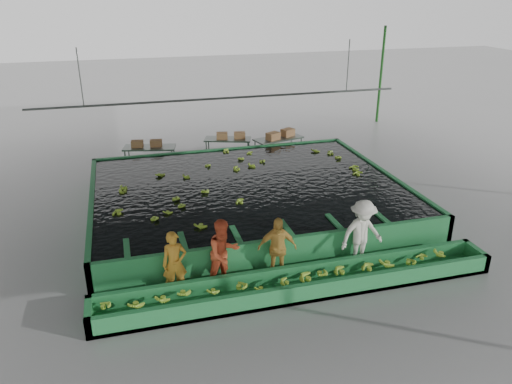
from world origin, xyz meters
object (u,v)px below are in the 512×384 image
object	(u,v)px
packing_table_left	(150,158)
box_stack_left	(147,147)
box_stack_right	(280,138)
worker_d	(362,234)
packing_table_mid	(228,148)
worker_b	(224,254)
packing_table_right	(278,148)
worker_a	(175,263)
worker_c	(277,248)
box_stack_mid	(231,138)
sorting_trough	(301,283)
flotation_tank	(248,196)

from	to	relation	value
packing_table_left	box_stack_left	bearing A→B (deg)	152.76
packing_table_left	box_stack_right	distance (m)	5.47
worker_d	packing_table_mid	world-z (taller)	worker_d
worker_b	packing_table_right	size ratio (longest dim) A/B	0.86
box_stack_right	worker_b	bearing A→B (deg)	-116.16
worker_a	worker_c	bearing A→B (deg)	-1.05
worker_c	packing_table_mid	bearing A→B (deg)	94.91
box_stack_left	box_stack_mid	world-z (taller)	box_stack_left
packing_table_right	box_stack_left	distance (m)	5.47
worker_b	box_stack_left	distance (m)	9.27
sorting_trough	packing_table_left	distance (m)	10.33
packing_table_left	box_stack_right	size ratio (longest dim) A/B	1.47
box_stack_left	packing_table_mid	bearing A→B (deg)	6.27
sorting_trough	box_stack_left	bearing A→B (deg)	106.20
sorting_trough	packing_table_right	distance (m)	10.03
worker_b	box_stack_right	world-z (taller)	worker_b
worker_c	sorting_trough	bearing A→B (deg)	-55.08
worker_a	box_stack_right	xyz separation A→B (m)	(5.57, 8.91, 0.14)
worker_b	packing_table_mid	size ratio (longest dim) A/B	0.92
flotation_tank	worker_c	xyz separation A→B (m)	(-0.37, -4.30, 0.39)
worker_c	box_stack_left	bearing A→B (deg)	115.50
packing_table_right	box_stack_right	world-z (taller)	box_stack_right
packing_table_left	box_stack_right	xyz separation A→B (m)	(5.45, -0.24, 0.48)
packing_table_right	sorting_trough	bearing A→B (deg)	-104.70
sorting_trough	box_stack_mid	world-z (taller)	box_stack_mid
sorting_trough	packing_table_left	bearing A→B (deg)	105.77
box_stack_left	box_stack_right	distance (m)	5.55
flotation_tank	box_stack_mid	size ratio (longest dim) A/B	8.23
worker_a	packing_table_mid	bearing A→B (deg)	69.23
packing_table_left	sorting_trough	bearing A→B (deg)	-74.23
box_stack_left	box_stack_right	xyz separation A→B (m)	(5.54, -0.29, 0.02)
worker_b	packing_table_mid	distance (m)	9.83
box_stack_right	packing_table_left	bearing A→B (deg)	177.49
packing_table_mid	box_stack_left	size ratio (longest dim) A/B	1.63
sorting_trough	worker_d	xyz separation A→B (m)	(1.95, 0.80, 0.68)
packing_table_left	packing_table_right	xyz separation A→B (m)	(5.35, -0.24, 0.01)
flotation_tank	worker_b	world-z (taller)	worker_b
packing_table_left	box_stack_mid	size ratio (longest dim) A/B	1.68
sorting_trough	worker_a	world-z (taller)	worker_a
sorting_trough	worker_c	size ratio (longest dim) A/B	5.95
worker_a	worker_b	size ratio (longest dim) A/B	0.91
packing_table_mid	worker_d	bearing A→B (deg)	-81.34
packing_table_left	flotation_tank	bearing A→B (deg)	-59.90
packing_table_right	box_stack_right	bearing A→B (deg)	1.62
worker_d	box_stack_right	xyz separation A→B (m)	(0.68, 8.91, 0.02)
worker_d	packing_table_right	size ratio (longest dim) A/B	0.90
sorting_trough	box_stack_left	size ratio (longest dim) A/B	8.32
worker_d	packing_table_mid	distance (m)	9.69
worker_d	packing_table_mid	bearing A→B (deg)	93.49
sorting_trough	flotation_tank	bearing A→B (deg)	90.00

